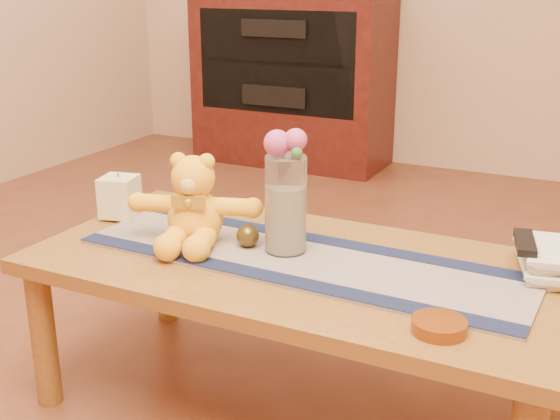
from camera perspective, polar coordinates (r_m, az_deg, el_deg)
The scene contains 30 objects.
floor at distance 2.08m, azimuth 1.28°, elevation -15.51°, with size 5.50×5.50×0.00m, color brown.
coffee_table_top at distance 1.88m, azimuth 1.37°, elevation -4.56°, with size 1.40×0.70×0.04m, color brown.
table_leg_fl at distance 2.10m, azimuth -18.49°, elevation -9.70°, with size 0.07×0.07×0.41m, color brown.
table_leg_bl at distance 2.50m, azimuth -9.21°, elevation -4.34°, with size 0.07×0.07×0.41m, color brown.
table_leg_br at distance 2.09m, azimuth 21.29°, elevation -10.22°, with size 0.07×0.07×0.41m, color brown.
persian_runner at distance 1.86m, azimuth 1.64°, elevation -3.95°, with size 1.20×0.35×0.01m, color #211C4E.
runner_border_near at distance 1.74m, azimuth -0.49°, elevation -5.41°, with size 1.20×0.06×0.00m, color #121937.
runner_border_far at distance 1.98m, azimuth 3.52°, elevation -2.40°, with size 1.20×0.06×0.00m, color #121937.
teddy_bear at distance 1.95m, azimuth -6.89°, elevation 0.79°, with size 0.35×0.29×0.24m, color yellow, non-canonical shape.
pillar_candle at distance 2.21m, azimuth -12.78°, elevation 1.08°, with size 0.10×0.10×0.12m, color beige.
candle_wick at distance 2.19m, azimuth -12.90°, elevation 2.76°, with size 0.00×0.00×0.01m, color black.
glass_vase at distance 1.86m, azimuth 0.47°, elevation 0.44°, with size 0.11×0.11×0.26m, color silver.
potpourri_fill at distance 1.87m, azimuth 0.46°, elevation -0.69°, with size 0.09×0.09×0.18m, color beige.
rose_left at distance 1.82m, azimuth -0.23°, elevation 5.40°, with size 0.07×0.07×0.07m, color #C0437C.
rose_right at distance 1.81m, azimuth 1.27°, elevation 5.65°, with size 0.06×0.06×0.06m, color #C0437C.
blue_flower_back at distance 1.84m, azimuth 1.24°, elevation 5.37°, with size 0.04×0.04×0.04m, color #4D5DA7.
blue_flower_side at distance 1.85m, azimuth -0.09°, elevation 5.16°, with size 0.04×0.04×0.04m, color #4D5DA7.
leaf_sprig at distance 1.79m, azimuth 1.35°, elevation 4.60°, with size 0.03×0.03×0.03m, color #33662D.
bronze_ball at distance 1.92m, azimuth -2.61°, elevation -2.08°, with size 0.06×0.06×0.06m, color #483918.
book_bottom at distance 1.89m, azimuth 18.84°, elevation -4.49°, with size 0.17×0.22×0.02m, color beige.
book_lower at distance 1.88m, azimuth 19.06°, elevation -4.01°, with size 0.16×0.22×0.02m, color beige.
book_upper at distance 1.87m, azimuth 18.77°, elevation -3.37°, with size 0.17×0.22×0.02m, color beige.
book_top at distance 1.86m, azimuth 19.15°, elevation -2.91°, with size 0.16×0.22×0.02m, color beige.
tv_remote at distance 1.85m, azimuth 19.10°, elevation -2.48°, with size 0.04×0.16×0.02m, color black.
amber_dish at distance 1.54m, azimuth 12.67°, elevation -9.09°, with size 0.12×0.12×0.03m, color #BF5914.
media_cabinet at distance 4.52m, azimuth 1.01°, elevation 10.72°, with size 1.20×0.50×1.10m, color black.
cabinet_cavity at distance 4.30m, azimuth -0.37°, elevation 11.79°, with size 1.02×0.03×0.61m, color black.
cabinet_shelf at distance 4.38m, azimuth 0.15°, elevation 11.90°, with size 1.02×0.20×0.03m, color black.
stereo_upper at distance 4.37m, azimuth 0.27°, elevation 14.51°, with size 0.42×0.28×0.10m, color black.
stereo_lower at distance 4.42m, azimuth 0.26°, elevation 9.38°, with size 0.42×0.28×0.12m, color black.
Camera 1 is at (0.73, -1.56, 1.17)m, focal length 45.47 mm.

